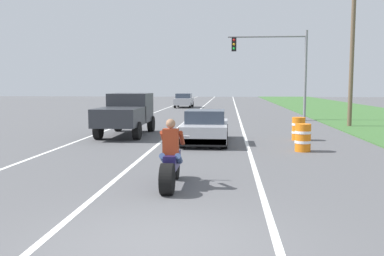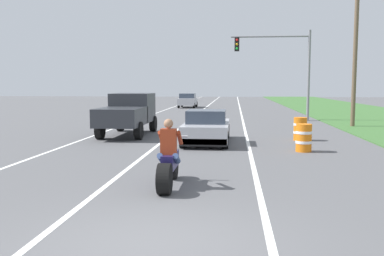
{
  "view_description": "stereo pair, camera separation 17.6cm",
  "coord_description": "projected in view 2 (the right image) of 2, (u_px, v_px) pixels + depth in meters",
  "views": [
    {
      "loc": [
        1.05,
        -6.03,
        2.39
      ],
      "look_at": [
        -0.14,
        7.49,
        1.0
      ],
      "focal_mm": 39.29,
      "sensor_mm": 36.0,
      "label": 1
    },
    {
      "loc": [
        1.23,
        -6.02,
        2.39
      ],
      "look_at": [
        -0.14,
        7.49,
        1.0
      ],
      "focal_mm": 39.29,
      "sensor_mm": 36.0,
      "label": 2
    }
  ],
  "objects": [
    {
      "name": "construction_barrel_mid",
      "position": [
        300.0,
        129.0,
        18.14
      ],
      "size": [
        0.58,
        0.58,
        1.0
      ],
      "color": "orange",
      "rests_on": "ground"
    },
    {
      "name": "utility_pole_roadside",
      "position": [
        355.0,
        53.0,
        23.5
      ],
      "size": [
        0.24,
        0.24,
        8.37
      ],
      "primitive_type": "cylinder",
      "color": "brown",
      "rests_on": "ground"
    },
    {
      "name": "lane_stripe_left_solid",
      "position": [
        130.0,
        123.0,
        26.66
      ],
      "size": [
        0.14,
        120.0,
        0.01
      ],
      "primitive_type": "cube",
      "color": "white",
      "rests_on": "ground"
    },
    {
      "name": "ground_plane",
      "position": [
        151.0,
        244.0,
        6.32
      ],
      "size": [
        160.0,
        160.0,
        0.0
      ],
      "primitive_type": "plane",
      "color": "#565659"
    },
    {
      "name": "construction_barrel_nearest",
      "position": [
        304.0,
        138.0,
        15.09
      ],
      "size": [
        0.58,
        0.58,
        1.0
      ],
      "color": "orange",
      "rests_on": "ground"
    },
    {
      "name": "distant_car_far_ahead",
      "position": [
        188.0,
        100.0,
        44.72
      ],
      "size": [
        1.8,
        4.0,
        1.5
      ],
      "color": "#B2B2B7",
      "rests_on": "ground"
    },
    {
      "name": "sports_car_silver",
      "position": [
        207.0,
        128.0,
        17.38
      ],
      "size": [
        1.84,
        4.3,
        1.37
      ],
      "color": "#B7B7BC",
      "rests_on": "ground"
    },
    {
      "name": "traffic_light_mast_near",
      "position": [
        284.0,
        60.0,
        27.92
      ],
      "size": [
        5.26,
        0.34,
        6.0
      ],
      "color": "gray",
      "rests_on": "ground"
    },
    {
      "name": "pickup_truck_left_lane_dark_grey",
      "position": [
        128.0,
        112.0,
        20.0
      ],
      "size": [
        2.02,
        4.8,
        1.98
      ],
      "color": "#2D3035",
      "rests_on": "ground"
    },
    {
      "name": "motorcycle_with_rider",
      "position": [
        169.0,
        163.0,
        9.75
      ],
      "size": [
        0.7,
        2.21,
        1.62
      ],
      "color": "black",
      "rests_on": "ground"
    },
    {
      "name": "lane_stripe_right_solid",
      "position": [
        244.0,
        124.0,
        25.94
      ],
      "size": [
        0.14,
        120.0,
        0.01
      ],
      "primitive_type": "cube",
      "color": "white",
      "rests_on": "ground"
    },
    {
      "name": "lane_stripe_centre_dashed",
      "position": [
        186.0,
        123.0,
        26.3
      ],
      "size": [
        0.14,
        120.0,
        0.01
      ],
      "primitive_type": "cube",
      "color": "white",
      "rests_on": "ground"
    }
  ]
}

